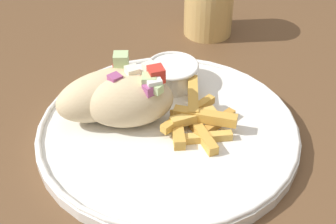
# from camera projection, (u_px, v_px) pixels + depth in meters

# --- Properties ---
(table) EXTENTS (1.36, 1.36, 0.71)m
(table) POSITION_uv_depth(u_px,v_px,m) (151.00, 173.00, 0.60)
(table) COLOR brown
(table) RESTS_ON ground_plane
(plate) EXTENTS (0.31, 0.31, 0.02)m
(plate) POSITION_uv_depth(u_px,v_px,m) (168.00, 128.00, 0.55)
(plate) COLOR white
(plate) RESTS_ON table
(pita_sandwich_near) EXTENTS (0.11, 0.08, 0.07)m
(pita_sandwich_near) POSITION_uv_depth(u_px,v_px,m) (130.00, 100.00, 0.54)
(pita_sandwich_near) COLOR beige
(pita_sandwich_near) RESTS_ON plate
(pita_sandwich_far) EXTENTS (0.14, 0.11, 0.07)m
(pita_sandwich_far) POSITION_uv_depth(u_px,v_px,m) (106.00, 94.00, 0.55)
(pita_sandwich_far) COLOR beige
(pita_sandwich_far) RESTS_ON plate
(fries_pile) EXTENTS (0.09, 0.12, 0.02)m
(fries_pile) POSITION_uv_depth(u_px,v_px,m) (196.00, 119.00, 0.54)
(fries_pile) COLOR gold
(fries_pile) RESTS_ON plate
(sauce_ramekin) EXTENTS (0.07, 0.07, 0.03)m
(sauce_ramekin) POSITION_uv_depth(u_px,v_px,m) (173.00, 73.00, 0.61)
(sauce_ramekin) COLOR white
(sauce_ramekin) RESTS_ON plate
(water_glass) EXTENTS (0.08, 0.08, 0.10)m
(water_glass) POSITION_uv_depth(u_px,v_px,m) (209.00, 6.00, 0.73)
(water_glass) COLOR tan
(water_glass) RESTS_ON table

